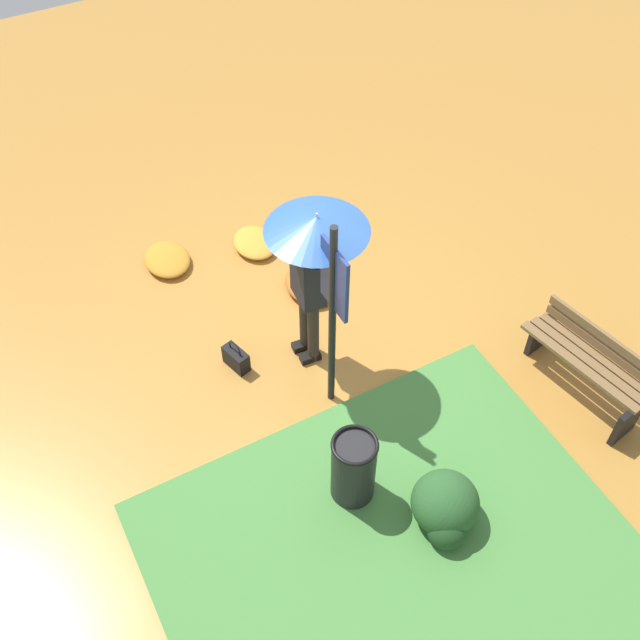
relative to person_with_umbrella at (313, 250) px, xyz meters
The scene contains 11 objects.
ground_plane 1.55m from the person_with_umbrella, 111.63° to the left, with size 18.00×18.00×0.00m, color #B27A33.
grass_verge 3.48m from the person_with_umbrella, ahead, with size 4.80×4.00×0.05m.
person_with_umbrella is the anchor object (origin of this frame).
info_sign_post 0.56m from the person_with_umbrella, ahead, with size 0.44×0.07×2.30m.
handbag 1.64m from the person_with_umbrella, 109.95° to the right, with size 0.33×0.22×0.37m.
park_bench 3.00m from the person_with_umbrella, 53.15° to the left, with size 1.40×0.61×0.75m.
trash_bin 2.00m from the person_with_umbrella, 15.88° to the right, with size 0.42×0.42×0.83m.
shrub_cluster 2.58m from the person_with_umbrella, ahead, with size 0.67×0.61×0.55m.
leaf_pile_near_person 2.38m from the person_with_umbrella, behind, with size 0.62×0.50×0.14m.
leaf_pile_by_bench 1.78m from the person_with_umbrella, 153.81° to the left, with size 0.70×0.56×0.15m.
leaf_pile_far_path 2.69m from the person_with_umbrella, 157.62° to the right, with size 0.65×0.52×0.14m.
Camera 1 is at (4.57, -2.42, 6.41)m, focal length 43.32 mm.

